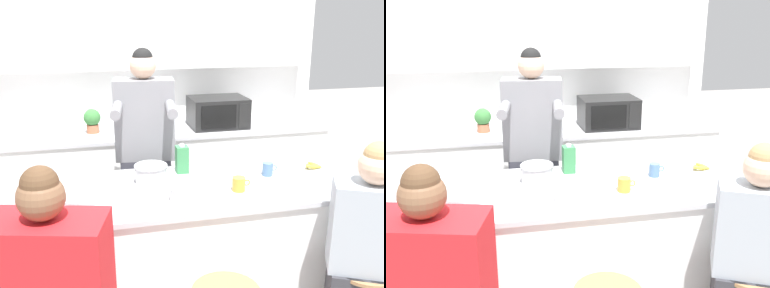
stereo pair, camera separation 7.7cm
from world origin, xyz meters
The scene contains 14 objects.
wall_back centered at (0.00, 1.77, 1.54)m, with size 3.42×0.22×2.70m.
back_counter centered at (0.00, 1.44, 0.46)m, with size 3.17×0.69×0.92m.
kitchen_island centered at (0.00, 0.00, 0.47)m, with size 2.02×0.80×0.92m.
person_cooking centered at (-0.22, 0.64, 0.85)m, with size 0.50×0.59×1.73m.
person_seated_near centered at (0.79, -0.64, 0.61)m, with size 0.46×0.40×1.34m.
cooking_pot centered at (-0.26, 0.12, 0.98)m, with size 0.30×0.21×0.12m.
fruit_bowl centered at (-0.08, -0.20, 0.96)m, with size 0.22×0.22×0.08m.
mixing_bowl_steel centered at (-0.71, -0.17, 0.96)m, with size 0.20×0.20×0.08m.
coffee_cup_near centered at (0.24, -0.13, 0.97)m, with size 0.11×0.08×0.09m.
coffee_cup_far centered at (0.51, 0.07, 0.97)m, with size 0.10×0.07×0.09m.
banana_bunch centered at (0.86, 0.12, 0.94)m, with size 0.14×0.10×0.05m.
juice_carton centered at (-0.03, 0.26, 1.02)m, with size 0.08×0.08×0.20m.
microwave centered at (0.57, 1.40, 1.06)m, with size 0.53×0.40×0.28m.
potted_plant centered at (-0.60, 1.44, 1.04)m, with size 0.15×0.15×0.22m.
Camera 2 is at (-0.52, -2.41, 1.95)m, focal length 40.00 mm.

